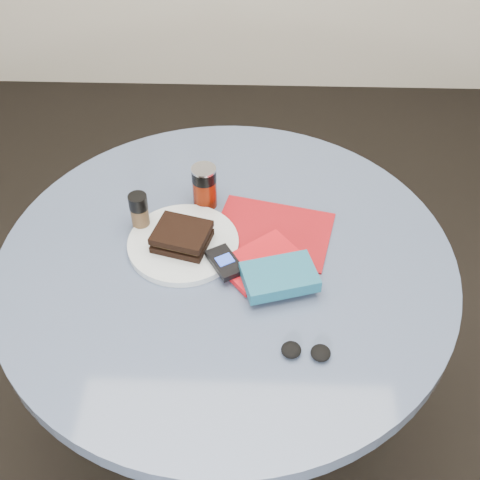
{
  "coord_description": "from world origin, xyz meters",
  "views": [
    {
      "loc": [
        0.06,
        -0.91,
        1.7
      ],
      "look_at": [
        0.03,
        0.0,
        0.8
      ],
      "focal_mm": 45.0,
      "sensor_mm": 36.0,
      "label": 1
    }
  ],
  "objects_px": {
    "sandwich": "(182,237)",
    "soda_can": "(205,187)",
    "red_book": "(262,262)",
    "novel": "(279,277)",
    "magazine": "(272,232)",
    "mp3_player": "(225,262)",
    "plate": "(183,244)",
    "pepper_grinder": "(140,212)",
    "headphones": "(306,351)",
    "table": "(227,303)"
  },
  "relations": [
    {
      "from": "sandwich",
      "to": "soda_can",
      "type": "xyz_separation_m",
      "value": [
        0.04,
        0.15,
        0.02
      ]
    },
    {
      "from": "red_book",
      "to": "novel",
      "type": "bearing_deg",
      "value": -97.09
    },
    {
      "from": "magazine",
      "to": "mp3_player",
      "type": "height_order",
      "value": "mp3_player"
    },
    {
      "from": "plate",
      "to": "sandwich",
      "type": "distance_m",
      "value": 0.03
    },
    {
      "from": "soda_can",
      "to": "pepper_grinder",
      "type": "bearing_deg",
      "value": -148.02
    },
    {
      "from": "plate",
      "to": "mp3_player",
      "type": "bearing_deg",
      "value": -36.5
    },
    {
      "from": "sandwich",
      "to": "headphones",
      "type": "bearing_deg",
      "value": -46.55
    },
    {
      "from": "table",
      "to": "plate",
      "type": "xyz_separation_m",
      "value": [
        -0.1,
        0.03,
        0.17
      ]
    },
    {
      "from": "soda_can",
      "to": "pepper_grinder",
      "type": "relative_size",
      "value": 1.12
    },
    {
      "from": "headphones",
      "to": "novel",
      "type": "bearing_deg",
      "value": 106.13
    },
    {
      "from": "headphones",
      "to": "table",
      "type": "bearing_deg",
      "value": 122.59
    },
    {
      "from": "soda_can",
      "to": "table",
      "type": "bearing_deg",
      "value": -71.13
    },
    {
      "from": "novel",
      "to": "magazine",
      "type": "bearing_deg",
      "value": 78.3
    },
    {
      "from": "pepper_grinder",
      "to": "mp3_player",
      "type": "bearing_deg",
      "value": -32.63
    },
    {
      "from": "mp3_player",
      "to": "headphones",
      "type": "distance_m",
      "value": 0.26
    },
    {
      "from": "plate",
      "to": "headphones",
      "type": "xyz_separation_m",
      "value": [
        0.26,
        -0.28,
        0.0
      ]
    },
    {
      "from": "novel",
      "to": "red_book",
      "type": "bearing_deg",
      "value": 104.78
    },
    {
      "from": "magazine",
      "to": "red_book",
      "type": "height_order",
      "value": "red_book"
    },
    {
      "from": "soda_can",
      "to": "headphones",
      "type": "bearing_deg",
      "value": -62.54
    },
    {
      "from": "table",
      "to": "sandwich",
      "type": "xyz_separation_m",
      "value": [
        -0.1,
        0.02,
        0.2
      ]
    },
    {
      "from": "sandwich",
      "to": "mp3_player",
      "type": "bearing_deg",
      "value": -33.55
    },
    {
      "from": "novel",
      "to": "mp3_player",
      "type": "xyz_separation_m",
      "value": [
        -0.11,
        0.04,
        -0.01
      ]
    },
    {
      "from": "red_book",
      "to": "novel",
      "type": "xyz_separation_m",
      "value": [
        0.04,
        -0.06,
        0.02
      ]
    },
    {
      "from": "table",
      "to": "red_book",
      "type": "distance_m",
      "value": 0.19
    },
    {
      "from": "soda_can",
      "to": "red_book",
      "type": "xyz_separation_m",
      "value": [
        0.13,
        -0.2,
        -0.04
      ]
    },
    {
      "from": "sandwich",
      "to": "magazine",
      "type": "relative_size",
      "value": 0.53
    },
    {
      "from": "soda_can",
      "to": "red_book",
      "type": "relative_size",
      "value": 0.64
    },
    {
      "from": "novel",
      "to": "headphones",
      "type": "distance_m",
      "value": 0.17
    },
    {
      "from": "pepper_grinder",
      "to": "headphones",
      "type": "xyz_separation_m",
      "value": [
        0.36,
        -0.33,
        -0.04
      ]
    },
    {
      "from": "pepper_grinder",
      "to": "mp3_player",
      "type": "distance_m",
      "value": 0.23
    },
    {
      "from": "table",
      "to": "soda_can",
      "type": "relative_size",
      "value": 9.29
    },
    {
      "from": "red_book",
      "to": "novel",
      "type": "height_order",
      "value": "novel"
    },
    {
      "from": "mp3_player",
      "to": "magazine",
      "type": "bearing_deg",
      "value": 49.43
    },
    {
      "from": "plate",
      "to": "headphones",
      "type": "bearing_deg",
      "value": -47.33
    },
    {
      "from": "novel",
      "to": "soda_can",
      "type": "bearing_deg",
      "value": 107.66
    },
    {
      "from": "novel",
      "to": "sandwich",
      "type": "bearing_deg",
      "value": 136.89
    },
    {
      "from": "sandwich",
      "to": "novel",
      "type": "bearing_deg",
      "value": -27.01
    },
    {
      "from": "plate",
      "to": "novel",
      "type": "xyz_separation_m",
      "value": [
        0.21,
        -0.11,
        0.03
      ]
    },
    {
      "from": "novel",
      "to": "plate",
      "type": "bearing_deg",
      "value": 135.33
    },
    {
      "from": "magazine",
      "to": "sandwich",
      "type": "bearing_deg",
      "value": -151.03
    },
    {
      "from": "table",
      "to": "headphones",
      "type": "xyz_separation_m",
      "value": [
        0.16,
        -0.25,
        0.17
      ]
    },
    {
      "from": "pepper_grinder",
      "to": "mp3_player",
      "type": "height_order",
      "value": "pepper_grinder"
    },
    {
      "from": "magazine",
      "to": "novel",
      "type": "distance_m",
      "value": 0.17
    },
    {
      "from": "sandwich",
      "to": "headphones",
      "type": "height_order",
      "value": "sandwich"
    },
    {
      "from": "magazine",
      "to": "soda_can",
      "type": "bearing_deg",
      "value": 162.82
    },
    {
      "from": "plate",
      "to": "soda_can",
      "type": "relative_size",
      "value": 2.28
    },
    {
      "from": "table",
      "to": "red_book",
      "type": "height_order",
      "value": "red_book"
    },
    {
      "from": "plate",
      "to": "mp3_player",
      "type": "relative_size",
      "value": 2.4
    },
    {
      "from": "soda_can",
      "to": "mp3_player",
      "type": "relative_size",
      "value": 1.05
    },
    {
      "from": "sandwich",
      "to": "magazine",
      "type": "xyz_separation_m",
      "value": [
        0.2,
        0.06,
        -0.03
      ]
    }
  ]
}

